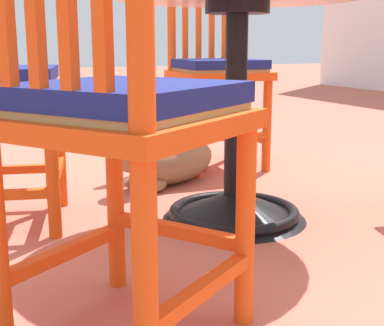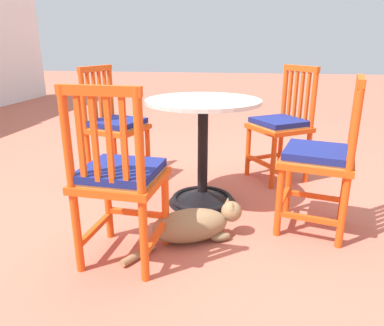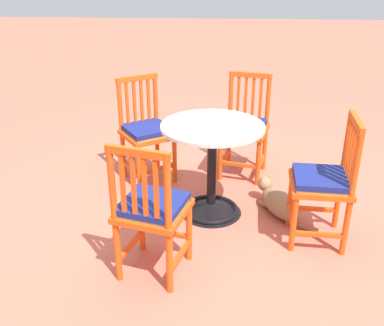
% 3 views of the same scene
% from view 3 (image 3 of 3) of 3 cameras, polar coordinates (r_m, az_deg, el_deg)
% --- Properties ---
extents(ground_plane, '(24.00, 24.00, 0.00)m').
position_cam_3_polar(ground_plane, '(3.51, 2.15, -6.85)').
color(ground_plane, '#BC604C').
extents(cafe_table, '(0.76, 0.76, 0.73)m').
position_cam_3_polar(cafe_table, '(3.44, 2.49, -2.15)').
color(cafe_table, black).
rests_on(cafe_table, ground_plane).
extents(orange_chair_facing_out, '(0.49, 0.49, 0.91)m').
position_cam_3_polar(orange_chair_facing_out, '(4.04, 6.69, 4.45)').
color(orange_chair_facing_out, '#E04C14').
rests_on(orange_chair_facing_out, ground_plane).
extents(orange_chair_at_corner, '(0.56, 0.56, 0.91)m').
position_cam_3_polar(orange_chair_at_corner, '(3.94, -5.80, 3.94)').
color(orange_chair_at_corner, '#E04C14').
rests_on(orange_chair_at_corner, ground_plane).
extents(orange_chair_tucked_in, '(0.49, 0.49, 0.91)m').
position_cam_3_polar(orange_chair_tucked_in, '(2.73, -5.14, -6.02)').
color(orange_chair_tucked_in, '#E04C14').
rests_on(orange_chair_tucked_in, ground_plane).
extents(orange_chair_by_planter, '(0.43, 0.43, 0.91)m').
position_cam_3_polar(orange_chair_by_planter, '(3.17, 16.39, -2.41)').
color(orange_chair_by_planter, '#E04C14').
rests_on(orange_chair_by_planter, ground_plane).
extents(tabby_cat, '(0.51, 0.61, 0.23)m').
position_cam_3_polar(tabby_cat, '(3.59, 10.84, -4.81)').
color(tabby_cat, '#8E704C').
rests_on(tabby_cat, ground_plane).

